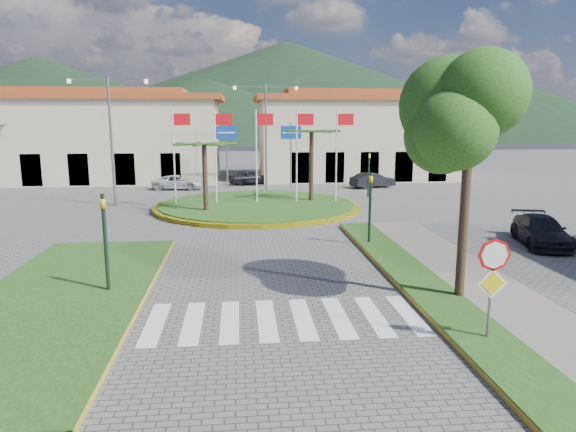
{
  "coord_description": "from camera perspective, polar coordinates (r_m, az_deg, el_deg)",
  "views": [
    {
      "loc": [
        -1.08,
        -9.27,
        5.4
      ],
      "look_at": [
        0.57,
        8.0,
        2.13
      ],
      "focal_mm": 32.0,
      "sensor_mm": 36.0,
      "label": 1
    }
  ],
  "objects": [
    {
      "name": "hill_near_back",
      "position": [
        139.58,
        -9.32,
        11.62
      ],
      "size": [
        110.0,
        110.0,
        16.0
      ],
      "primitive_type": "cone",
      "color": "black",
      "rests_on": "ground"
    },
    {
      "name": "car_dark_b",
      "position": [
        41.81,
        9.39,
        3.95
      ],
      "size": [
        3.88,
        2.38,
        1.21
      ],
      "primitive_type": "imported",
      "rotation": [
        0.0,
        0.0,
        1.89
      ],
      "color": "black",
      "rests_on": "ground"
    },
    {
      "name": "traffic_light_left",
      "position": [
        16.66,
        -19.67,
        -1.94
      ],
      "size": [
        0.15,
        0.18,
        3.2
      ],
      "color": "black",
      "rests_on": "ground"
    },
    {
      "name": "roundabout_island",
      "position": [
        31.72,
        -3.43,
        1.17
      ],
      "size": [
        12.7,
        12.7,
        6.0
      ],
      "color": "yellow",
      "rests_on": "ground"
    },
    {
      "name": "car_side_right",
      "position": [
        24.95,
        26.29,
        -1.48
      ],
      "size": [
        2.77,
        4.6,
        1.25
      ],
      "primitive_type": "imported",
      "rotation": [
        0.0,
        0.0,
        -0.25
      ],
      "color": "black",
      "rests_on": "ground"
    },
    {
      "name": "stop_sign",
      "position": [
        13.23,
        21.78,
        -5.95
      ],
      "size": [
        0.8,
        0.11,
        2.65
      ],
      "color": "slate",
      "rests_on": "ground"
    },
    {
      "name": "building_right",
      "position": [
        48.58,
        7.81,
        8.82
      ],
      "size": [
        19.08,
        9.54,
        8.05
      ],
      "color": "beige",
      "rests_on": "ground"
    },
    {
      "name": "verge_right",
      "position": [
        13.78,
        20.83,
        -12.74
      ],
      "size": [
        1.6,
        28.0,
        0.18
      ],
      "primitive_type": "cube",
      "color": "#214112",
      "rests_on": "ground"
    },
    {
      "name": "direction_sign_west",
      "position": [
        40.29,
        -6.84,
        7.95
      ],
      "size": [
        1.6,
        0.14,
        5.2
      ],
      "color": "slate",
      "rests_on": "ground"
    },
    {
      "name": "direction_sign_east",
      "position": [
        40.49,
        0.32,
        8.04
      ],
      "size": [
        1.6,
        0.14,
        5.2
      ],
      "color": "slate",
      "rests_on": "ground"
    },
    {
      "name": "hill_far_mid",
      "position": [
        170.3,
        -0.04,
        13.92
      ],
      "size": [
        180.0,
        180.0,
        30.0
      ],
      "primitive_type": "cone",
      "color": "black",
      "rests_on": "ground"
    },
    {
      "name": "white_van",
      "position": [
        41.13,
        -12.1,
        3.68
      ],
      "size": [
        4.13,
        2.2,
        1.1
      ],
      "primitive_type": "imported",
      "rotation": [
        0.0,
        0.0,
        1.48
      ],
      "color": "#BCBCBE",
      "rests_on": "ground"
    },
    {
      "name": "crosswalk",
      "position": [
        14.37,
        -0.77,
        -11.38
      ],
      "size": [
        8.0,
        3.0,
        0.01
      ],
      "primitive_type": "cube",
      "color": "silver",
      "rests_on": "ground"
    },
    {
      "name": "street_lamp_west",
      "position": [
        34.21,
        -19.07,
        8.59
      ],
      "size": [
        4.8,
        0.16,
        8.0
      ],
      "color": "slate",
      "rests_on": "ground"
    },
    {
      "name": "traffic_light_far",
      "position": [
        36.58,
        8.96,
        5.13
      ],
      "size": [
        0.18,
        0.15,
        3.2
      ],
      "color": "black",
      "rests_on": "ground"
    },
    {
      "name": "sidewalk_right",
      "position": [
        14.34,
        25.23,
        -12.21
      ],
      "size": [
        4.0,
        28.0,
        0.15
      ],
      "primitive_type": "cube",
      "color": "gray",
      "rests_on": "ground"
    },
    {
      "name": "median_left",
      "position": [
        17.05,
        -23.96,
        -8.42
      ],
      "size": [
        5.0,
        14.0,
        0.18
      ],
      "primitive_type": "cube",
      "color": "#214112",
      "rests_on": "ground"
    },
    {
      "name": "street_lamp_centre",
      "position": [
        39.34,
        -2.47,
        9.36
      ],
      "size": [
        4.8,
        0.16,
        8.0
      ],
      "color": "slate",
      "rests_on": "ground"
    },
    {
      "name": "ground",
      "position": [
        10.79,
        1.07,
        -19.39
      ],
      "size": [
        160.0,
        160.0,
        0.0
      ],
      "primitive_type": "plane",
      "color": "#5D5B58",
      "rests_on": "ground"
    },
    {
      "name": "hill_far_west",
      "position": [
        158.81,
        -25.88,
        11.66
      ],
      "size": [
        140.0,
        140.0,
        22.0
      ],
      "primitive_type": "cone",
      "color": "black",
      "rests_on": "ground"
    },
    {
      "name": "hill_far_east",
      "position": [
        160.87,
        21.18,
        11.27
      ],
      "size": [
        120.0,
        120.0,
        18.0
      ],
      "primitive_type": "cone",
      "color": "black",
      "rests_on": "ground"
    },
    {
      "name": "building_left",
      "position": [
        49.03,
        -20.97,
        8.24
      ],
      "size": [
        23.32,
        9.54,
        8.05
      ],
      "color": "beige",
      "rests_on": "ground"
    },
    {
      "name": "deciduous_tree",
      "position": [
        15.72,
        19.54,
        9.25
      ],
      "size": [
        3.6,
        3.6,
        6.8
      ],
      "color": "black",
      "rests_on": "ground"
    },
    {
      "name": "traffic_light_right",
      "position": [
        22.26,
        9.12,
        1.6
      ],
      "size": [
        0.15,
        0.18,
        3.2
      ],
      "color": "black",
      "rests_on": "ground"
    },
    {
      "name": "car_dark_a",
      "position": [
        43.47,
        -4.33,
        4.31
      ],
      "size": [
        3.76,
        2.4,
        1.19
      ],
      "primitive_type": "imported",
      "rotation": [
        0.0,
        0.0,
        1.88
      ],
      "color": "black",
      "rests_on": "ground"
    }
  ]
}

